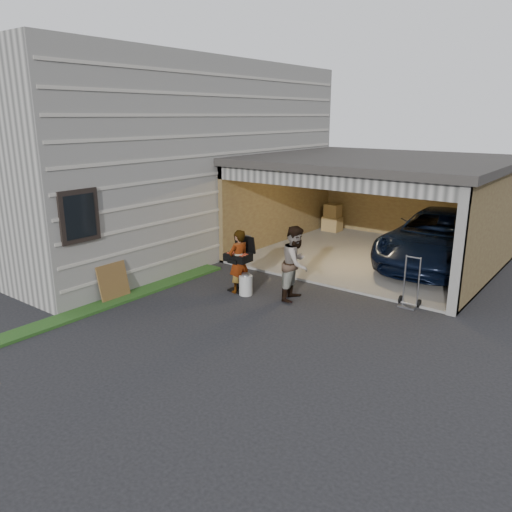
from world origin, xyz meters
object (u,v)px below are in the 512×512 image
at_px(propane_tank, 246,285).
at_px(plywood_panel, 113,282).
at_px(man, 296,263).
at_px(hand_truck, 409,297).
at_px(woman, 239,261).
at_px(minivan, 440,240).
at_px(bbq_grill, 239,259).

distance_m(propane_tank, plywood_panel, 2.97).
distance_m(man, hand_truck, 2.55).
bearing_deg(woman, hand_truck, 126.83).
xyz_separation_m(minivan, plywood_panel, (-4.91, -7.06, -0.32)).
distance_m(bbq_grill, hand_truck, 3.90).
xyz_separation_m(woman, plywood_panel, (-1.90, -2.09, -0.33)).
bearing_deg(bbq_grill, plywood_panel, -129.85).
bearing_deg(minivan, hand_truck, -85.08).
height_order(man, plywood_panel, man).
bearing_deg(plywood_panel, propane_tank, 43.53).
height_order(bbq_grill, propane_tank, bbq_grill).
relative_size(minivan, plywood_panel, 6.26).
relative_size(minivan, hand_truck, 4.70).
relative_size(bbq_grill, plywood_panel, 1.53).
distance_m(bbq_grill, plywood_panel, 2.87).
bearing_deg(hand_truck, bbq_grill, -158.36).
height_order(minivan, hand_truck, minivan).
distance_m(minivan, man, 4.86).
bearing_deg(hand_truck, propane_tank, -154.27).
bearing_deg(man, propane_tank, 102.37).
distance_m(minivan, woman, 5.80).
height_order(plywood_panel, hand_truck, hand_truck).
xyz_separation_m(bbq_grill, hand_truck, (3.58, 1.44, -0.55)).
xyz_separation_m(plywood_panel, hand_truck, (5.40, 3.63, -0.20)).
relative_size(propane_tank, hand_truck, 0.41).
bearing_deg(plywood_panel, man, 38.03).
bearing_deg(plywood_panel, bbq_grill, 50.15).
bearing_deg(hand_truck, minivan, 97.96).
distance_m(woman, bbq_grill, 0.12).
xyz_separation_m(propane_tank, plywood_panel, (-2.15, -2.04, 0.18)).
height_order(man, propane_tank, man).
bearing_deg(propane_tank, minivan, 61.20).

